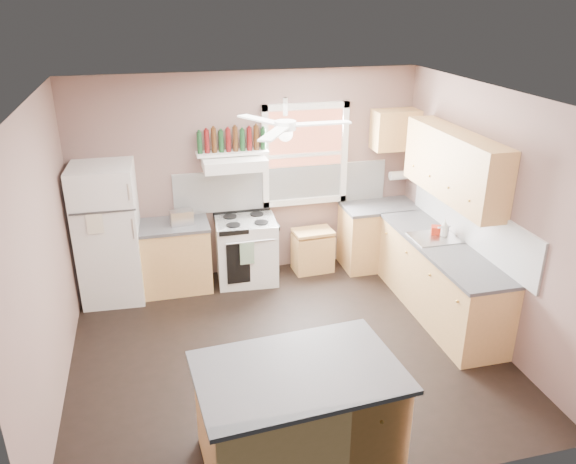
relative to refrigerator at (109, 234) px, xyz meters
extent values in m
plane|color=black|center=(1.82, -1.66, -0.86)|extent=(4.50, 4.50, 0.00)
plane|color=white|center=(1.82, -1.66, 1.84)|extent=(4.50, 4.50, 0.00)
cube|color=#765B53|center=(1.82, 0.36, 0.49)|extent=(4.50, 0.05, 2.70)
cube|color=#765B53|center=(4.09, -1.66, 0.49)|extent=(0.05, 4.00, 2.70)
cube|color=#765B53|center=(-0.46, -1.66, 0.49)|extent=(0.05, 4.00, 2.70)
cube|color=white|center=(2.27, 0.33, 0.31)|extent=(2.90, 0.03, 0.55)
cube|color=white|center=(4.05, -1.36, 0.31)|extent=(0.03, 2.60, 0.55)
cube|color=brown|center=(2.57, 0.32, 0.74)|extent=(1.00, 0.02, 1.20)
cube|color=white|center=(2.57, 0.30, 0.74)|extent=(1.16, 0.07, 1.36)
cube|color=white|center=(0.00, 0.00, 0.00)|extent=(0.77, 0.75, 1.73)
cube|color=tan|center=(0.76, 0.04, -0.43)|extent=(0.90, 0.60, 0.86)
cube|color=#454547|center=(0.76, 0.04, 0.02)|extent=(0.92, 0.62, 0.04)
cube|color=silver|center=(0.89, 0.00, 0.13)|extent=(0.29, 0.19, 0.18)
cube|color=white|center=(1.70, 0.04, -0.43)|extent=(0.82, 0.69, 0.86)
cube|color=white|center=(1.59, 0.09, 0.76)|extent=(0.78, 0.50, 0.14)
cube|color=white|center=(1.59, 0.21, 0.86)|extent=(0.90, 0.26, 0.03)
cube|color=tan|center=(2.63, 0.09, -0.60)|extent=(0.55, 0.38, 0.53)
cube|color=tan|center=(3.57, 0.04, -0.43)|extent=(1.00, 0.60, 0.86)
cube|color=tan|center=(3.77, -1.36, -0.43)|extent=(0.60, 2.20, 0.86)
cube|color=#454547|center=(3.57, 0.04, 0.02)|extent=(1.02, 0.62, 0.04)
cube|color=#454547|center=(3.76, -1.36, 0.02)|extent=(0.62, 2.22, 0.04)
cube|color=silver|center=(3.76, -1.16, 0.03)|extent=(0.55, 0.45, 0.03)
cylinder|color=silver|center=(3.92, -1.16, 0.11)|extent=(0.03, 0.03, 0.14)
cube|color=tan|center=(3.90, -1.16, 0.92)|extent=(0.33, 1.80, 0.76)
cube|color=tan|center=(3.77, 0.17, 1.04)|extent=(0.60, 0.33, 0.52)
cylinder|color=white|center=(3.89, 0.20, 0.39)|extent=(0.26, 0.12, 0.12)
cube|color=tan|center=(1.54, -3.21, -0.43)|extent=(1.56, 1.05, 0.86)
cube|color=#454547|center=(1.54, -3.21, 0.02)|extent=(1.65, 1.14, 0.04)
cylinder|color=white|center=(1.82, -1.66, 1.59)|extent=(0.20, 0.20, 0.08)
imported|color=silver|center=(3.88, -1.15, 0.15)|extent=(0.12, 0.12, 0.22)
cube|color=#B0230F|center=(3.86, -1.07, 0.09)|extent=(0.21, 0.18, 0.10)
cylinder|color=#143819|center=(1.19, 0.21, 1.01)|extent=(0.06, 0.06, 0.27)
cylinder|color=#590F0F|center=(1.28, 0.21, 1.02)|extent=(0.06, 0.06, 0.29)
cylinder|color=#3F230F|center=(1.37, 0.21, 1.03)|extent=(0.06, 0.06, 0.31)
cylinder|color=#143819|center=(1.46, 0.21, 1.01)|extent=(0.06, 0.06, 0.27)
cylinder|color=#590F0F|center=(1.54, 0.21, 1.02)|extent=(0.06, 0.06, 0.29)
cylinder|color=#3F230F|center=(1.63, 0.21, 1.03)|extent=(0.06, 0.06, 0.31)
cylinder|color=#143819|center=(1.72, 0.21, 1.01)|extent=(0.06, 0.06, 0.27)
cylinder|color=#590F0F|center=(1.81, 0.21, 1.02)|extent=(0.06, 0.06, 0.29)
cylinder|color=#3F230F|center=(1.90, 0.21, 1.03)|extent=(0.06, 0.06, 0.31)
cylinder|color=#143819|center=(1.99, 0.21, 1.01)|extent=(0.06, 0.06, 0.27)
camera|label=1|loc=(0.60, -6.63, 2.71)|focal=35.00mm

